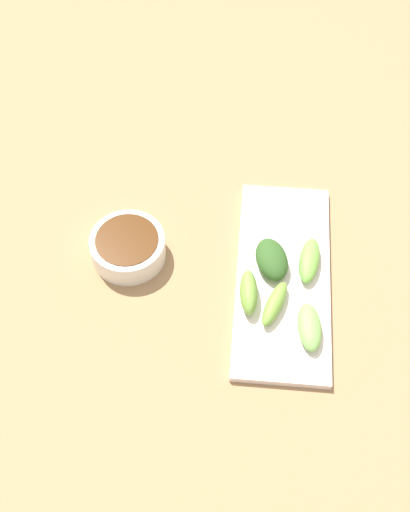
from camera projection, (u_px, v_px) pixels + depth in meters
name	position (u px, v px, depth m)	size (l,w,h in m)	color
tabletop	(240.00, 271.00, 0.97)	(2.10, 2.10, 0.02)	#977950
sauce_bowl	(128.00, 246.00, 0.96)	(0.11, 0.11, 0.04)	white
serving_plate	(283.00, 278.00, 0.95)	(0.13, 0.33, 0.01)	white
broccoli_stalk_0	(249.00, 292.00, 0.91)	(0.02, 0.07, 0.03)	#72A63F
broccoli_leafy_1	(272.00, 261.00, 0.94)	(0.04, 0.07, 0.03)	#2E5621
broccoli_stalk_2	(310.00, 327.00, 0.89)	(0.03, 0.07, 0.02)	#7AB656
broccoli_stalk_3	(275.00, 304.00, 0.91)	(0.02, 0.08, 0.02)	#73A43D
broccoli_stalk_4	(309.00, 260.00, 0.95)	(0.03, 0.08, 0.02)	#70B544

